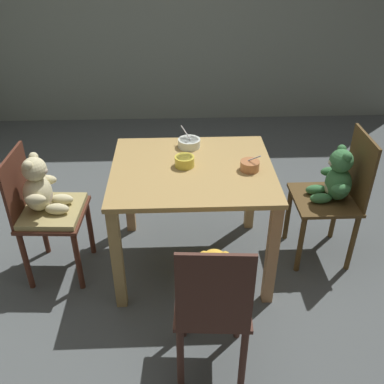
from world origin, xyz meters
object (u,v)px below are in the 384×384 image
teddy_chair_near_front (213,294)px  dining_table (192,186)px  teddy_chair_near_left (43,200)px  porridge_bowl_yellow_center (185,161)px  porridge_bowl_terracotta_near_right (250,165)px  porridge_bowl_white_far_center (189,143)px  teddy_chair_near_right (336,186)px

teddy_chair_near_front → dining_table: bearing=7.9°
dining_table → teddy_chair_near_left: 0.92m
porridge_bowl_yellow_center → porridge_bowl_terracotta_near_right: size_ratio=1.04×
porridge_bowl_terracotta_near_right → porridge_bowl_white_far_center: bearing=137.4°
teddy_chair_near_right → porridge_bowl_terracotta_near_right: 0.63m
dining_table → teddy_chair_near_right: 0.94m
porridge_bowl_white_far_center → porridge_bowl_yellow_center: bearing=-98.2°
teddy_chair_near_front → porridge_bowl_yellow_center: size_ratio=7.49×
teddy_chair_near_right → teddy_chair_near_front: bearing=45.8°
teddy_chair_near_left → porridge_bowl_yellow_center: bearing=7.6°
dining_table → porridge_bowl_terracotta_near_right: (0.34, -0.04, 0.16)m
dining_table → teddy_chair_near_front: 0.86m
porridge_bowl_white_far_center → porridge_bowl_yellow_center: 0.26m
dining_table → porridge_bowl_terracotta_near_right: porridge_bowl_terracotta_near_right is taller
dining_table → teddy_chair_near_left: teddy_chair_near_left is taller
teddy_chair_near_right → porridge_bowl_yellow_center: size_ratio=7.55×
teddy_chair_near_front → porridge_bowl_terracotta_near_right: 0.89m
teddy_chair_near_left → teddy_chair_near_front: 1.27m
teddy_chair_near_right → porridge_bowl_terracotta_near_right: teddy_chair_near_right is taller
dining_table → teddy_chair_near_front: (0.06, -0.85, -0.07)m
teddy_chair_near_right → porridge_bowl_white_far_center: (-0.94, 0.23, 0.21)m
dining_table → teddy_chair_near_right: bearing=3.2°
teddy_chair_near_front → porridge_bowl_white_far_center: (-0.07, 1.13, 0.23)m
teddy_chair_near_front → porridge_bowl_terracotta_near_right: bearing=-15.3°
dining_table → porridge_bowl_yellow_center: bearing=152.9°
teddy_chair_near_front → porridge_bowl_white_far_center: 1.16m
dining_table → porridge_bowl_terracotta_near_right: size_ratio=8.47×
teddy_chair_near_left → porridge_bowl_yellow_center: 0.90m
teddy_chair_near_left → teddy_chair_near_front: size_ratio=0.96×
dining_table → porridge_bowl_yellow_center: porridge_bowl_yellow_center is taller
dining_table → porridge_bowl_white_far_center: porridge_bowl_white_far_center is taller
teddy_chair_near_left → porridge_bowl_terracotta_near_right: size_ratio=7.48×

